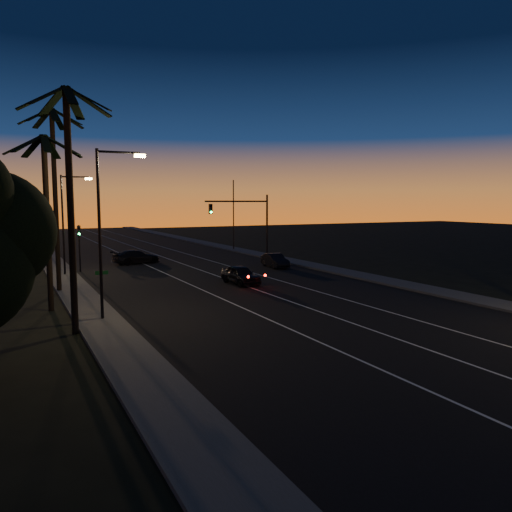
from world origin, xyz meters
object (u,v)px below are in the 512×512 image
signal_mast (247,216)px  lead_car (240,275)px  right_car (275,260)px  cross_car (136,257)px

signal_mast → lead_car: 14.69m
right_car → cross_car: (-11.21, 8.78, 0.04)m
signal_mast → right_car: 6.67m
signal_mast → lead_car: size_ratio=1.50×
lead_car → cross_car: lead_car is taller
lead_car → right_car: size_ratio=1.15×
signal_mast → cross_car: signal_mast is taller
lead_car → signal_mast: bearing=62.2°
signal_mast → cross_car: (-10.76, 3.54, -4.07)m
signal_mast → lead_car: (-6.58, -12.49, -4.06)m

